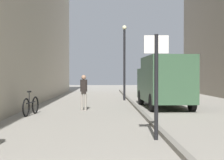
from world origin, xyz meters
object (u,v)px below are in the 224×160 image
(pedestrian_mid_block, at_px, (84,90))
(street_sign_post, at_px, (156,77))
(lamp_post, at_px, (124,57))
(delivery_van, at_px, (164,81))
(bicycle_leaning, at_px, (31,106))

(pedestrian_mid_block, distance_m, street_sign_post, 7.30)
(street_sign_post, distance_m, lamp_post, 12.97)
(pedestrian_mid_block, height_order, delivery_van, delivery_van)
(street_sign_post, bearing_deg, lamp_post, -89.39)
(street_sign_post, relative_size, bicycle_leaning, 1.47)
(delivery_van, bearing_deg, lamp_post, 106.73)
(street_sign_post, height_order, lamp_post, lamp_post)
(delivery_van, distance_m, lamp_post, 5.37)
(pedestrian_mid_block, xyz_separation_m, street_sign_post, (2.22, -6.93, 0.62))
(delivery_van, xyz_separation_m, lamp_post, (-1.66, 4.91, 1.40))
(pedestrian_mid_block, xyz_separation_m, bicycle_leaning, (-1.99, -1.80, -0.55))
(pedestrian_mid_block, height_order, bicycle_leaning, pedestrian_mid_block)
(delivery_van, bearing_deg, street_sign_post, -103.50)
(delivery_van, distance_m, bicycle_leaning, 6.59)
(street_sign_post, xyz_separation_m, bicycle_leaning, (-4.21, 5.12, -1.16))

